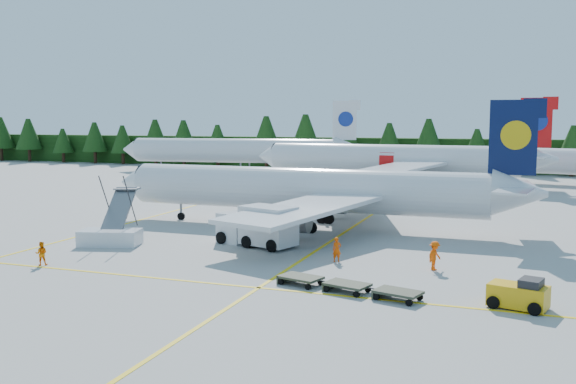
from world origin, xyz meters
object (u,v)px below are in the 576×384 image
(airliner_navy, at_px, (295,190))
(service_truck, at_px, (256,226))
(airliner_red, at_px, (385,160))
(airstairs, at_px, (112,233))
(baggage_tug, at_px, (520,294))

(airliner_navy, xyz_separation_m, service_truck, (0.03, -9.04, -1.79))
(airliner_navy, xyz_separation_m, airliner_red, (0.35, 38.96, 0.40))
(airliner_red, xyz_separation_m, airstairs, (-10.93, -51.31, -2.84))
(airstairs, bearing_deg, baggage_tug, -29.21)
(airliner_navy, bearing_deg, airliner_red, 90.20)
(airliner_red, bearing_deg, airliner_navy, -87.12)
(airliner_navy, bearing_deg, service_truck, -89.08)
(service_truck, bearing_deg, airliner_red, 108.16)
(airliner_navy, bearing_deg, baggage_tug, -45.48)
(service_truck, xyz_separation_m, baggage_tug, (18.78, -10.58, -0.79))
(airstairs, height_order, baggage_tug, airstairs)
(airliner_navy, distance_m, baggage_tug, 27.30)
(airliner_navy, xyz_separation_m, airstairs, (-10.58, -12.35, -2.44))
(airliner_navy, distance_m, service_truck, 9.21)
(airliner_red, bearing_deg, airstairs, -98.63)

